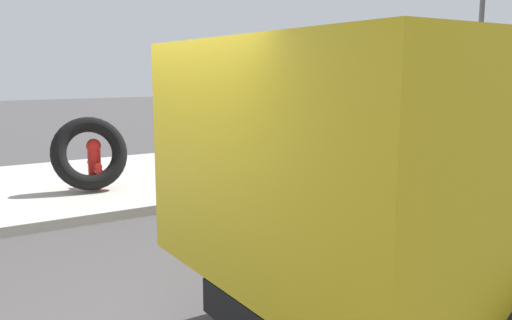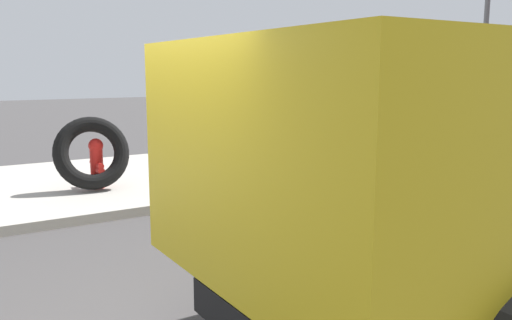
{
  "view_description": "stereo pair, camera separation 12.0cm",
  "coord_description": "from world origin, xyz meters",
  "views": [
    {
      "loc": [
        -1.84,
        -3.53,
        2.2
      ],
      "look_at": [
        2.29,
        2.85,
        0.92
      ],
      "focal_mm": 37.38,
      "sensor_mm": 36.0,
      "label": 1
    },
    {
      "loc": [
        -1.73,
        -3.6,
        2.2
      ],
      "look_at": [
        2.29,
        2.85,
        0.92
      ],
      "focal_mm": 37.38,
      "sensor_mm": 36.0,
      "label": 2
    }
  ],
  "objects": [
    {
      "name": "loose_tire",
      "position": [
        0.66,
        5.59,
        0.8
      ],
      "size": [
        1.36,
        0.83,
        1.3
      ],
      "primitive_type": "torus",
      "rotation": [
        1.25,
        0.0,
        -0.14
      ],
      "color": "black",
      "rests_on": "sidewalk_curb"
    },
    {
      "name": "street_light_pole",
      "position": [
        9.63,
        4.42,
        2.99
      ],
      "size": [
        0.12,
        0.12,
        5.67
      ],
      "primitive_type": "cylinder",
      "color": "#595B5E",
      "rests_on": "sidewalk_curb"
    },
    {
      "name": "fire_hydrant",
      "position": [
        0.76,
        5.69,
        0.62
      ],
      "size": [
        0.25,
        0.58,
        0.88
      ],
      "color": "red",
      "rests_on": "sidewalk_curb"
    },
    {
      "name": "sidewalk_curb",
      "position": [
        0.0,
        6.5,
        0.07
      ],
      "size": [
        36.0,
        5.0,
        0.15
      ],
      "primitive_type": "cube",
      "color": "#ADA89E",
      "rests_on": "ground"
    }
  ]
}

